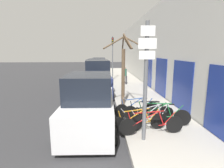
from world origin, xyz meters
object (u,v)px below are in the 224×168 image
at_px(parked_car_1, 97,79).
at_px(parked_car_2, 97,71).
at_px(signpost, 146,79).
at_px(bicycle_5, 137,108).
at_px(street_tree, 124,69).
at_px(parked_car_3, 99,67).
at_px(parked_car_0, 90,105).
at_px(bicycle_1, 139,122).
at_px(bicycle_2, 153,117).
at_px(traffic_light, 113,52).
at_px(bicycle_4, 148,112).
at_px(pedestrian_near, 125,74).
at_px(bicycle_3, 160,115).
at_px(bicycle_0, 152,124).

distance_m(parked_car_1, parked_car_2, 5.93).
height_order(signpost, bicycle_5, signpost).
bearing_deg(street_tree, parked_car_3, 96.08).
height_order(signpost, parked_car_0, signpost).
bearing_deg(parked_car_1, parked_car_0, -94.99).
xyz_separation_m(signpost, parked_car_1, (-1.71, 7.05, -1.12)).
distance_m(bicycle_1, parked_car_1, 6.65).
xyz_separation_m(signpost, bicycle_2, (0.65, 1.06, -1.72)).
height_order(parked_car_2, traffic_light, traffic_light).
height_order(bicycle_4, parked_car_3, parked_car_3).
height_order(bicycle_4, street_tree, street_tree).
height_order(bicycle_1, bicycle_4, bicycle_1).
relative_size(parked_car_0, parked_car_1, 0.96).
bearing_deg(bicycle_5, signpost, 162.80).
relative_size(parked_car_3, pedestrian_near, 2.79).
bearing_deg(parked_car_2, traffic_light, 4.34).
bearing_deg(parked_car_3, parked_car_2, -91.10).
height_order(bicycle_4, pedestrian_near, pedestrian_near).
relative_size(signpost, bicycle_3, 1.67).
height_order(bicycle_2, parked_car_2, parked_car_2).
distance_m(bicycle_4, traffic_light, 11.62).
xyz_separation_m(bicycle_3, parked_car_2, (-2.83, 11.74, 0.54)).
bearing_deg(street_tree, parked_car_1, 116.32).
bearing_deg(bicycle_2, traffic_light, -22.90).
distance_m(bicycle_2, pedestrian_near, 9.18).
bearing_deg(parked_car_1, bicycle_1, -78.64).
height_order(parked_car_0, parked_car_2, parked_car_2).
xyz_separation_m(parked_car_1, pedestrian_near, (2.43, 3.17, -0.05)).
bearing_deg(bicycle_5, parked_car_0, 102.13).
relative_size(parked_car_0, traffic_light, 0.96).
distance_m(street_tree, traffic_light, 9.07).
xyz_separation_m(bicycle_2, street_tree, (-0.85, 2.93, 1.65)).
bearing_deg(parked_car_0, parked_car_2, 92.19).
distance_m(bicycle_1, parked_car_0, 2.01).
bearing_deg(bicycle_1, bicycle_5, -19.21).
bearing_deg(parked_car_0, bicycle_5, 26.11).
relative_size(bicycle_1, parked_car_2, 0.50).
height_order(bicycle_5, parked_car_3, parked_car_3).
relative_size(bicycle_3, traffic_light, 0.52).
distance_m(bicycle_1, bicycle_2, 0.80).
bearing_deg(bicycle_4, bicycle_2, -169.69).
bearing_deg(bicycle_3, signpost, 156.70).
bearing_deg(street_tree, bicycle_0, -81.02).
relative_size(bicycle_1, bicycle_5, 1.04).
distance_m(signpost, parked_car_0, 2.58).
distance_m(bicycle_1, traffic_light, 12.63).
xyz_separation_m(bicycle_0, pedestrian_near, (0.34, 9.86, 0.54)).
distance_m(bicycle_1, bicycle_4, 1.23).
xyz_separation_m(bicycle_3, traffic_light, (-1.20, 11.78, 2.49)).
xyz_separation_m(parked_car_2, parked_car_3, (0.13, 5.35, -0.04)).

